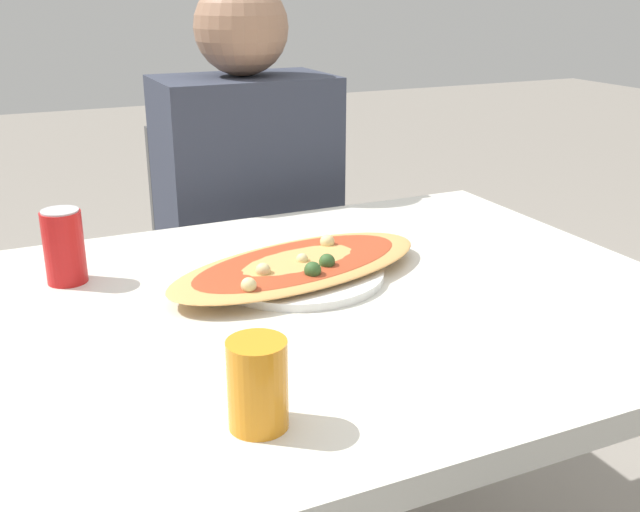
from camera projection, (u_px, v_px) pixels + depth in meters
name	position (u px, v px, depth m)	size (l,w,h in m)	color
dining_table	(332.00, 337.00, 1.22)	(1.14, 0.91, 0.74)	silver
chair_far_seated	(238.00, 266.00, 1.98)	(0.40, 0.40, 0.87)	#4C4C4C
person_seated	(249.00, 194.00, 1.81)	(0.41, 0.28, 1.22)	#2D2D38
pizza_main	(299.00, 267.00, 1.26)	(0.52, 0.32, 0.05)	white
soda_can	(64.00, 247.00, 1.23)	(0.07, 0.07, 0.12)	red
drink_glass	(258.00, 384.00, 0.83)	(0.07, 0.07, 0.11)	orange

